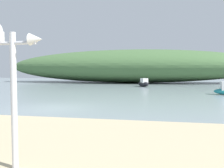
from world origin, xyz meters
TOP-DOWN VIEW (x-y plane):
  - ground_plane at (0.00, 0.00)m, footprint 120.00×120.00m
  - distant_hill at (0.64, 32.98)m, footprint 50.05×13.87m
  - motorboat_inner_mooring at (3.97, 21.09)m, footprint 2.25×2.91m

SIDE VIEW (x-z plane):
  - ground_plane at x=0.00m, z-range 0.00..0.00m
  - motorboat_inner_mooring at x=3.97m, z-range -0.12..1.08m
  - distant_hill at x=0.64m, z-range 0.00..6.44m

